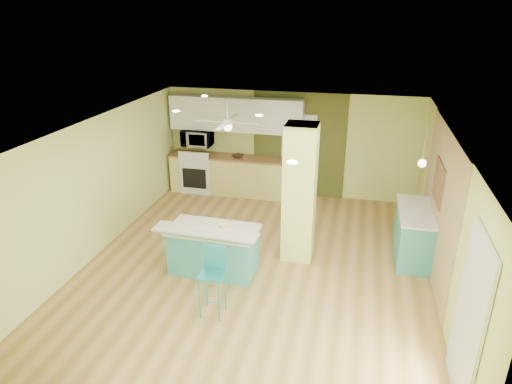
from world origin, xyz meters
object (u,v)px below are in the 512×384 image
canister (224,228)px  bar_stool (213,270)px  fruit_bowl (238,156)px  side_counter (413,234)px  peninsula (213,249)px

canister → bar_stool: bearing=-81.6°
fruit_bowl → canister: size_ratio=1.59×
bar_stool → side_counter: (3.02, 2.40, -0.25)m
side_counter → canister: bearing=-156.7°
fruit_bowl → canister: fruit_bowl is taller
fruit_bowl → side_counter: bearing=-29.7°
fruit_bowl → canister: bearing=-78.1°
peninsula → side_counter: 3.64m
canister → fruit_bowl: bearing=101.9°
peninsula → canister: bearing=-14.7°
side_counter → canister: 3.48m
peninsula → side_counter: size_ratio=1.20×
peninsula → side_counter: side_counter is taller
side_counter → fruit_bowl: 4.55m
peninsula → bar_stool: size_ratio=1.63×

